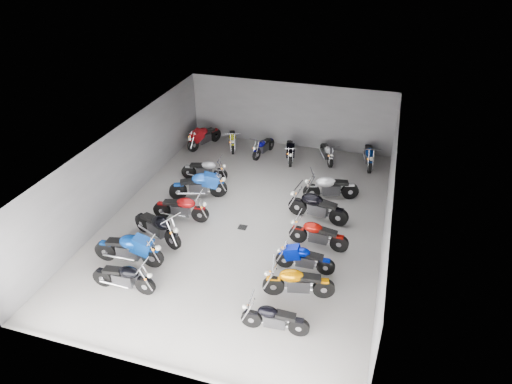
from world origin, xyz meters
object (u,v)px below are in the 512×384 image
at_px(motorcycle_right_c, 304,259).
at_px(motorcycle_back_b, 232,139).
at_px(motorcycle_right_b, 298,282).
at_px(motorcycle_back_e, 327,152).
at_px(motorcycle_left_a, 124,277).
at_px(motorcycle_left_f, 205,170).
at_px(motorcycle_left_c, 157,227).
at_px(motorcycle_back_f, 369,155).
at_px(motorcycle_back_d, 290,151).
at_px(motorcycle_left_e, 199,186).
at_px(motorcycle_right_f, 330,187).
at_px(motorcycle_left_d, 181,208).
at_px(drain_grate, 243,227).
at_px(motorcycle_right_a, 274,318).
at_px(motorcycle_right_d, 318,234).
at_px(motorcycle_back_c, 263,147).
at_px(motorcycle_right_e, 317,207).
at_px(motorcycle_left_b, 129,249).
at_px(motorcycle_back_a, 204,137).

height_order(motorcycle_right_c, motorcycle_back_b, motorcycle_back_b).
relative_size(motorcycle_right_b, motorcycle_back_e, 1.23).
distance_m(motorcycle_left_a, motorcycle_left_f, 7.09).
height_order(motorcycle_left_c, motorcycle_back_f, motorcycle_left_c).
bearing_deg(motorcycle_right_c, motorcycle_back_d, 15.15).
xyz_separation_m(motorcycle_left_a, motorcycle_left_e, (0.07, 5.65, 0.07)).
bearing_deg(motorcycle_right_f, motorcycle_left_d, 101.82).
height_order(drain_grate, motorcycle_left_c, motorcycle_left_c).
xyz_separation_m(motorcycle_right_a, motorcycle_back_d, (-1.94, 10.28, 0.03)).
bearing_deg(motorcycle_right_d, motorcycle_left_c, 107.32).
height_order(motorcycle_right_a, motorcycle_right_b, motorcycle_right_b).
relative_size(drain_grate, motorcycle_back_e, 0.18).
relative_size(motorcycle_left_a, motorcycle_back_c, 1.12).
height_order(drain_grate, motorcycle_left_a, motorcycle_left_a).
bearing_deg(motorcycle_back_e, drain_grate, 47.30).
xyz_separation_m(drain_grate, motorcycle_right_d, (2.84, -0.32, 0.50)).
height_order(drain_grate, motorcycle_right_a, motorcycle_right_a).
bearing_deg(motorcycle_right_e, motorcycle_back_f, -7.04).
relative_size(drain_grate, motorcycle_left_f, 0.16).
xyz_separation_m(drain_grate, motorcycle_left_b, (-2.90, -2.98, 0.57)).
distance_m(motorcycle_right_a, motorcycle_back_e, 10.66).
bearing_deg(motorcycle_right_e, drain_grate, 126.74).
bearing_deg(motorcycle_back_f, motorcycle_right_e, 64.10).
bearing_deg(motorcycle_back_e, motorcycle_left_c, 34.76).
bearing_deg(motorcycle_left_a, motorcycle_left_e, 177.64).
bearing_deg(motorcycle_right_d, motorcycle_right_e, 15.40).
bearing_deg(motorcycle_right_f, motorcycle_back_c, 30.87).
height_order(motorcycle_left_e, motorcycle_left_f, motorcycle_left_e).
xyz_separation_m(motorcycle_left_b, motorcycle_right_e, (5.43, 4.29, -0.01)).
xyz_separation_m(motorcycle_left_a, motorcycle_back_f, (6.42, 10.51, 0.01)).
bearing_deg(motorcycle_back_a, motorcycle_left_f, 135.86).
relative_size(motorcycle_back_e, motorcycle_back_f, 0.82).
xyz_separation_m(motorcycle_left_b, motorcycle_back_e, (5.00, 9.23, -0.13)).
height_order(motorcycle_left_a, motorcycle_back_b, motorcycle_left_a).
xyz_separation_m(motorcycle_left_e, motorcycle_right_a, (4.70, -5.91, -0.10)).
bearing_deg(motorcycle_left_e, motorcycle_right_e, 64.27).
bearing_deg(motorcycle_back_b, motorcycle_back_c, 149.34).
bearing_deg(motorcycle_back_d, motorcycle_left_a, 59.47).
height_order(motorcycle_right_c, motorcycle_right_d, motorcycle_right_d).
bearing_deg(motorcycle_left_d, motorcycle_back_f, 130.45).
distance_m(motorcycle_right_b, motorcycle_back_e, 9.15).
bearing_deg(motorcycle_right_a, motorcycle_back_d, 7.03).
height_order(motorcycle_right_a, motorcycle_back_b, motorcycle_back_b).
bearing_deg(motorcycle_left_a, motorcycle_left_b, -158.96).
relative_size(motorcycle_left_c, motorcycle_right_a, 1.14).
distance_m(motorcycle_left_c, motorcycle_right_a, 5.74).
relative_size(motorcycle_left_c, motorcycle_right_f, 1.00).
bearing_deg(motorcycle_right_e, motorcycle_left_c, 128.55).
height_order(motorcycle_back_a, motorcycle_back_f, motorcycle_back_a).
bearing_deg(motorcycle_back_a, motorcycle_left_b, 119.80).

